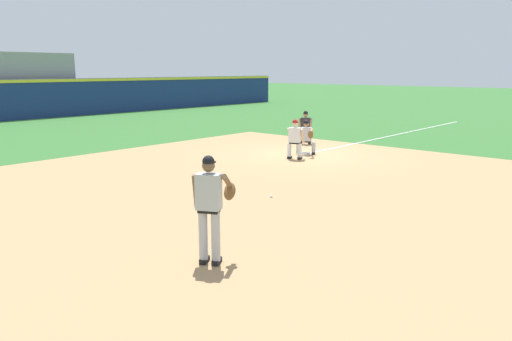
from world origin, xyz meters
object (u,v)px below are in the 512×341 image
Objects in this scene: pitcher at (211,203)px; first_baseman at (306,136)px; baseball at (271,196)px; first_base_bag at (303,154)px; baserunner at (295,138)px; umpire at (305,126)px.

pitcher reaches higher than first_baseman.
first_base_bag is at bearing 28.84° from baseball.
baseball is at bearing -149.14° from baserunner.
first_baseman is (10.06, 5.24, -0.33)m from pitcher.
baseball is 6.81m from first_baseman.
baserunner reaches higher than first_base_bag.
umpire is (3.32, 1.91, 0.00)m from baserunner.
baseball is 0.05× the size of baserunner.
first_base_bag is 0.28× the size of first_baseman.
first_base_bag is at bearing 169.68° from first_baseman.
first_base_bag is 5.14× the size of baseball.
baserunner is 3.83m from umpire.
baserunner is at bearing 30.86° from baseball.
umpire is (12.29, 6.88, -0.27)m from pitcher.
umpire reaches higher than first_baseman.
first_base_bag is 0.20× the size of pitcher.
umpire is at bearing 34.23° from first_base_bag.
pitcher is (-4.08, -2.05, 1.02)m from baseball.
umpire is at bearing 30.46° from baseball.
umpire is at bearing 29.24° from pitcher.
baseball is 0.06× the size of first_baseman.
first_baseman is at bearing 27.50° from pitcher.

